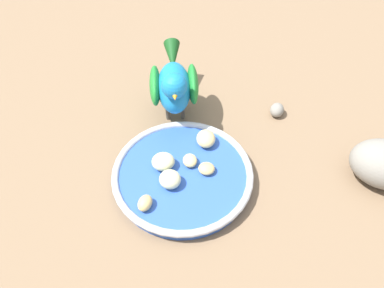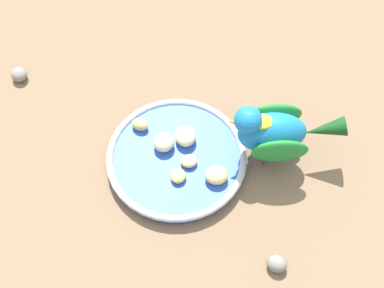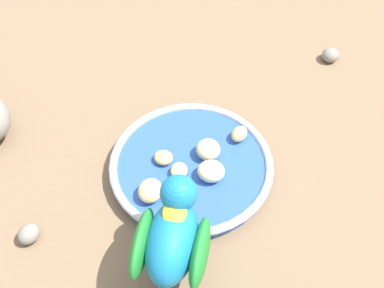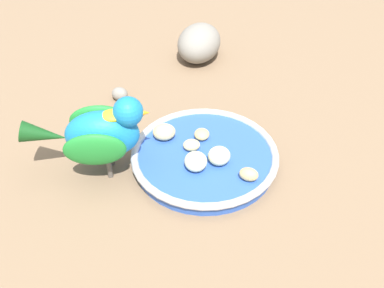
# 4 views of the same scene
# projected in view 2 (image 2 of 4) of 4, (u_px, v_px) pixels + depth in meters

# --- Properties ---
(ground_plane) EXTENTS (4.00, 4.00, 0.00)m
(ground_plane) POSITION_uv_depth(u_px,v_px,m) (186.00, 147.00, 0.91)
(ground_plane) COLOR #7A6047
(feeding_bowl) EXTENTS (0.22, 0.22, 0.02)m
(feeding_bowl) POSITION_uv_depth(u_px,v_px,m) (177.00, 159.00, 0.88)
(feeding_bowl) COLOR #2D56B7
(feeding_bowl) RESTS_ON ground_plane
(apple_piece_0) EXTENTS (0.03, 0.03, 0.01)m
(apple_piece_0) POSITION_uv_depth(u_px,v_px,m) (189.00, 161.00, 0.86)
(apple_piece_0) COLOR #E5C67F
(apple_piece_0) RESTS_ON feeding_bowl
(apple_piece_1) EXTENTS (0.05, 0.05, 0.03)m
(apple_piece_1) POSITION_uv_depth(u_px,v_px,m) (164.00, 144.00, 0.87)
(apple_piece_1) COLOR beige
(apple_piece_1) RESTS_ON feeding_bowl
(apple_piece_2) EXTENTS (0.03, 0.03, 0.02)m
(apple_piece_2) POSITION_uv_depth(u_px,v_px,m) (140.00, 125.00, 0.89)
(apple_piece_2) COLOR tan
(apple_piece_2) RESTS_ON feeding_bowl
(apple_piece_3) EXTENTS (0.04, 0.04, 0.02)m
(apple_piece_3) POSITION_uv_depth(u_px,v_px,m) (216.00, 175.00, 0.84)
(apple_piece_3) COLOR #E5C67F
(apple_piece_3) RESTS_ON feeding_bowl
(apple_piece_4) EXTENTS (0.04, 0.04, 0.02)m
(apple_piece_4) POSITION_uv_depth(u_px,v_px,m) (182.00, 136.00, 0.88)
(apple_piece_4) COLOR beige
(apple_piece_4) RESTS_ON feeding_bowl
(apple_piece_5) EXTENTS (0.03, 0.03, 0.01)m
(apple_piece_5) POSITION_uv_depth(u_px,v_px,m) (178.00, 176.00, 0.85)
(apple_piece_5) COLOR tan
(apple_piece_5) RESTS_ON feeding_bowl
(parrot) EXTENTS (0.10, 0.18, 0.13)m
(parrot) POSITION_uv_depth(u_px,v_px,m) (274.00, 131.00, 0.83)
(parrot) COLOR #59544C
(parrot) RESTS_ON ground_plane
(pebble_0) EXTENTS (0.04, 0.04, 0.02)m
(pebble_0) POSITION_uv_depth(u_px,v_px,m) (277.00, 264.00, 0.79)
(pebble_0) COLOR gray
(pebble_0) RESTS_ON ground_plane
(pebble_1) EXTENTS (0.03, 0.03, 0.02)m
(pebble_1) POSITION_uv_depth(u_px,v_px,m) (19.00, 75.00, 0.97)
(pebble_1) COLOR gray
(pebble_1) RESTS_ON ground_plane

